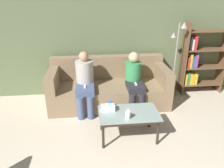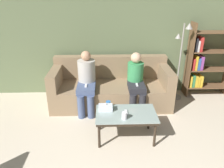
% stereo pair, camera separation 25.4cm
% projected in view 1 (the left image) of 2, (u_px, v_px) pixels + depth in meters
% --- Properties ---
extents(wall_back, '(12.00, 0.06, 2.60)m').
position_uv_depth(wall_back, '(106.00, 36.00, 4.64)').
color(wall_back, '#60704C').
rests_on(wall_back, ground_plane).
extents(couch, '(2.38, 0.97, 0.92)m').
position_uv_depth(couch, '(109.00, 88.00, 4.53)').
color(couch, '#897051').
rests_on(couch, ground_plane).
extents(coffee_table, '(0.94, 0.57, 0.45)m').
position_uv_depth(coffee_table, '(129.00, 115.00, 3.41)').
color(coffee_table, '#8C9E99').
rests_on(coffee_table, ground_plane).
extents(cup_near_left, '(0.08, 0.08, 0.10)m').
position_uv_depth(cup_near_left, '(110.00, 104.00, 3.54)').
color(cup_near_left, '#3372BF').
rests_on(cup_near_left, coffee_table).
extents(cup_near_right, '(0.08, 0.08, 0.11)m').
position_uv_depth(cup_near_right, '(128.00, 115.00, 3.22)').
color(cup_near_right, silver).
rests_on(cup_near_right, coffee_table).
extents(tissue_box, '(0.22, 0.12, 0.13)m').
position_uv_depth(tissue_box, '(108.00, 108.00, 3.42)').
color(tissue_box, silver).
rests_on(tissue_box, coffee_table).
extents(game_remote, '(0.04, 0.15, 0.02)m').
position_uv_depth(game_remote, '(129.00, 112.00, 3.39)').
color(game_remote, white).
rests_on(game_remote, coffee_table).
extents(bookshelf, '(0.94, 0.32, 1.61)m').
position_uv_depth(bookshelf, '(198.00, 61.00, 4.85)').
color(bookshelf, brown).
rests_on(bookshelf, ground_plane).
extents(standing_lamp, '(0.31, 0.26, 1.62)m').
position_uv_depth(standing_lamp, '(177.00, 53.00, 4.57)').
color(standing_lamp, gray).
rests_on(standing_lamp, ground_plane).
extents(seated_person_left_end, '(0.34, 0.72, 1.15)m').
position_uv_depth(seated_person_left_end, '(85.00, 80.00, 4.16)').
color(seated_person_left_end, '#47567A').
rests_on(seated_person_left_end, ground_plane).
extents(seated_person_mid_left, '(0.31, 0.68, 1.11)m').
position_uv_depth(seated_person_mid_left, '(134.00, 79.00, 4.26)').
color(seated_person_mid_left, '#28282D').
rests_on(seated_person_mid_left, ground_plane).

